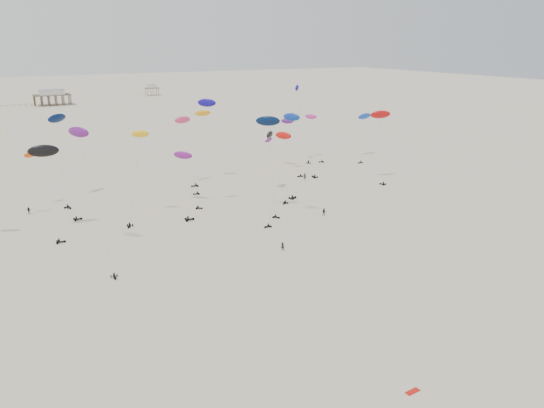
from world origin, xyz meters
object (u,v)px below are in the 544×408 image
pavilion_small (152,90)px  rig_4 (269,131)px  spectator_0 (283,250)px  pavilion_main (52,98)px  rig_9 (313,126)px  rig_0 (84,153)px

pavilion_small → rig_4: rig_4 is taller
rig_4 → spectator_0: (-7.87, -20.23, -18.88)m
pavilion_main → rig_4: bearing=-86.2°
rig_9 → pavilion_main: bearing=30.9°
rig_9 → spectator_0: rig_9 is taller
spectator_0 → rig_4: bearing=-73.9°
pavilion_main → spectator_0: 269.01m
rig_0 → spectator_0: rig_0 is taller
rig_4 → spectator_0: 28.77m
rig_9 → rig_4: bearing=153.5°
rig_4 → spectator_0: bearing=41.7°
rig_0 → spectator_0: (31.57, -13.77, -19.07)m
pavilion_small → spectator_0: bearing=-101.6°
rig_0 → pavilion_small: bearing=-104.3°
spectator_0 → pavilion_small: bearing=-64.3°
pavilion_small → spectator_0: size_ratio=4.73×
pavilion_main → rig_0: 256.54m
pavilion_small → rig_0: (-93.01, -285.07, 15.58)m
rig_0 → rig_4: size_ratio=1.11×
rig_0 → spectator_0: 39.37m
rig_9 → pavilion_small: bearing=12.0°
pavilion_main → pavilion_small: size_ratio=2.33×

